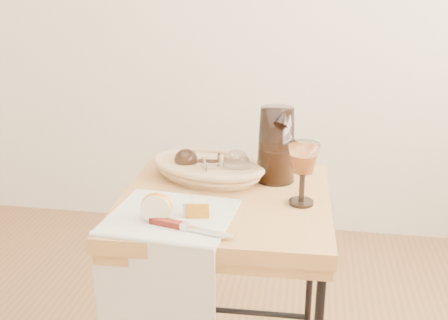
% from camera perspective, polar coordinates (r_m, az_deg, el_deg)
% --- Properties ---
extents(side_table, '(0.62, 0.62, 0.76)m').
position_cam_1_polar(side_table, '(1.72, 0.11, -15.72)').
color(side_table, brown).
rests_on(side_table, floor).
extents(tea_towel, '(0.34, 0.31, 0.01)m').
position_cam_1_polar(tea_towel, '(1.42, -5.73, -6.03)').
color(tea_towel, white).
rests_on(tea_towel, side_table).
extents(bread_basket, '(0.39, 0.33, 0.05)m').
position_cam_1_polar(bread_basket, '(1.66, -1.71, -1.06)').
color(bread_basket, olive).
rests_on(bread_basket, side_table).
extents(goblet_lying_a, '(0.13, 0.08, 0.08)m').
position_cam_1_polar(goblet_lying_a, '(1.67, -2.61, -0.08)').
color(goblet_lying_a, '#4B3426').
rests_on(goblet_lying_a, bread_basket).
extents(goblet_lying_b, '(0.16, 0.14, 0.09)m').
position_cam_1_polar(goblet_lying_b, '(1.63, -0.16, -0.47)').
color(goblet_lying_b, white).
rests_on(goblet_lying_b, bread_basket).
extents(pitcher, '(0.24, 0.28, 0.27)m').
position_cam_1_polar(pitcher, '(1.62, 5.64, 1.67)').
color(pitcher, black).
rests_on(pitcher, side_table).
extents(wine_goblet, '(0.11, 0.11, 0.18)m').
position_cam_1_polar(wine_goblet, '(1.47, 8.47, -1.48)').
color(wine_goblet, white).
rests_on(wine_goblet, side_table).
extents(apple_half, '(0.09, 0.05, 0.08)m').
position_cam_1_polar(apple_half, '(1.38, -7.24, -4.96)').
color(apple_half, '#B11D0C').
rests_on(apple_half, tea_towel).
extents(apple_wedge, '(0.06, 0.04, 0.04)m').
position_cam_1_polar(apple_wedge, '(1.40, -3.22, -5.21)').
color(apple_wedge, beige).
rests_on(apple_wedge, tea_towel).
extents(table_knife, '(0.22, 0.08, 0.02)m').
position_cam_1_polar(table_knife, '(1.33, -3.96, -7.16)').
color(table_knife, silver).
rests_on(table_knife, tea_towel).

